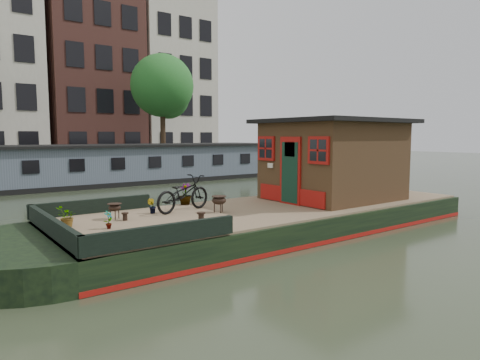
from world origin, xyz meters
TOP-DOWN VIEW (x-y plane):
  - ground at (0.00, 0.00)m, footprint 120.00×120.00m
  - houseboat_hull at (-1.33, 0.00)m, footprint 14.01×4.02m
  - houseboat_deck at (0.00, 0.00)m, footprint 11.80×3.80m
  - bow_bulwark at (-5.07, 0.00)m, footprint 3.00×4.00m
  - cabin at (2.19, 0.00)m, footprint 4.00×3.50m
  - bicycle at (-2.57, 0.80)m, footprint 1.83×1.02m
  - potted_plant_a at (-4.83, -0.11)m, footprint 0.24×0.21m
  - potted_plant_b at (-3.34, 1.01)m, footprint 0.26×0.26m
  - potted_plant_c at (-5.49, 0.56)m, footprint 0.53×0.53m
  - potted_plant_d at (-2.00, 1.70)m, footprint 0.44×0.44m
  - brazier_front at (-1.92, 0.11)m, footprint 0.50×0.50m
  - brazier_rear at (-4.36, 0.82)m, footprint 0.35×0.35m
  - bollard_port at (-4.22, 0.53)m, footprint 0.16×0.16m
  - bollard_stbd at (-2.91, -0.64)m, footprint 0.19×0.19m
  - far_houseboat at (0.00, 14.00)m, footprint 20.40×4.40m
  - quay at (0.00, 20.50)m, footprint 60.00×6.00m
  - townhouse_row at (0.15, 27.50)m, footprint 27.25×8.00m
  - tree_right at (6.14, 19.07)m, footprint 4.40×4.40m

SIDE VIEW (x-z plane):
  - ground at x=0.00m, z-range 0.00..0.00m
  - houseboat_hull at x=-1.33m, z-range -0.03..0.57m
  - quay at x=0.00m, z-range 0.00..0.90m
  - houseboat_deck at x=0.00m, z-range 0.60..0.65m
  - bollard_port at x=-4.22m, z-range 0.65..0.83m
  - bollard_stbd at x=-2.91m, z-range 0.65..0.87m
  - bow_bulwark at x=-5.07m, z-range 0.65..1.00m
  - potted_plant_b at x=-3.34m, z-range 0.65..1.02m
  - brazier_rear at x=-4.36m, z-range 0.65..1.02m
  - potted_plant_a at x=-4.83m, z-range 0.65..1.03m
  - brazier_front at x=-1.92m, z-range 0.65..1.07m
  - potted_plant_c at x=-5.49m, z-range 0.65..1.10m
  - potted_plant_d at x=-2.00m, z-range 0.65..1.25m
  - far_houseboat at x=0.00m, z-range -0.09..2.02m
  - bicycle at x=-2.57m, z-range 0.65..1.56m
  - cabin at x=2.19m, z-range 0.67..3.09m
  - tree_right at x=6.14m, z-range 2.19..9.59m
  - townhouse_row at x=0.15m, z-range -0.35..16.15m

